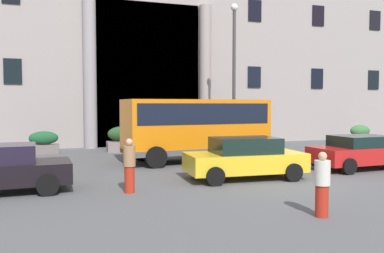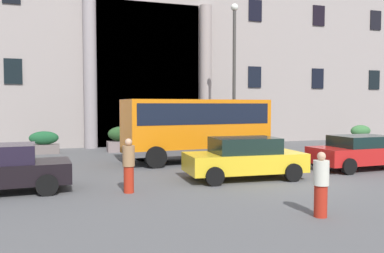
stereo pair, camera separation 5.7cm
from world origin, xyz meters
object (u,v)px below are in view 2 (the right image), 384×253
(hedge_planter_far_east, at_px, (252,136))
(motorcycle_far_end, at_px, (244,156))
(pedestrian_woman_with_bag, at_px, (129,166))
(bus_stop_sign, at_px, (266,121))
(parked_sedan_far, at_px, (244,158))
(hedge_planter_entrance_right, at_px, (360,134))
(hedge_planter_west, at_px, (44,143))
(hedge_planter_entrance_left, at_px, (122,139))
(lamppost_plaza_centre, at_px, (234,67))
(parked_coupe_end, at_px, (361,152))
(pedestrian_man_red_shirt, at_px, (321,185))
(orange_minibus, at_px, (196,125))

(hedge_planter_far_east, distance_m, motorcycle_far_end, 7.87)
(pedestrian_woman_with_bag, bearing_deg, hedge_planter_far_east, -51.15)
(bus_stop_sign, xyz_separation_m, parked_sedan_far, (-4.19, -6.15, -1.00))
(hedge_planter_entrance_right, bearing_deg, hedge_planter_west, 178.62)
(hedge_planter_entrance_left, relative_size, pedestrian_woman_with_bag, 1.02)
(parked_sedan_far, bearing_deg, hedge_planter_far_east, 64.65)
(pedestrian_woman_with_bag, relative_size, lamppost_plaza_centre, 0.20)
(bus_stop_sign, bearing_deg, pedestrian_woman_with_bag, -139.71)
(bus_stop_sign, distance_m, hedge_planter_west, 11.85)
(parked_coupe_end, xyz_separation_m, pedestrian_man_red_shirt, (-5.78, -5.35, 0.05))
(motorcycle_far_end, bearing_deg, parked_sedan_far, -115.35)
(bus_stop_sign, xyz_separation_m, parked_coupe_end, (1.22, -5.66, -1.04))
(motorcycle_far_end, bearing_deg, hedge_planter_west, 137.35)
(orange_minibus, height_order, hedge_planter_entrance_left, orange_minibus)
(orange_minibus, relative_size, pedestrian_man_red_shirt, 4.43)
(hedge_planter_entrance_right, height_order, lamppost_plaza_centre, lamppost_plaza_centre)
(orange_minibus, distance_m, hedge_planter_entrance_left, 5.69)
(pedestrian_woman_with_bag, height_order, lamppost_plaza_centre, lamppost_plaza_centre)
(parked_sedan_far, distance_m, motorcycle_far_end, 2.68)
(orange_minibus, bearing_deg, parked_sedan_far, -91.81)
(parked_coupe_end, distance_m, lamppost_plaza_centre, 8.50)
(bus_stop_sign, bearing_deg, hedge_planter_entrance_left, 154.78)
(pedestrian_man_red_shirt, bearing_deg, parked_sedan_far, -87.20)
(hedge_planter_entrance_right, distance_m, hedge_planter_west, 20.08)
(hedge_planter_entrance_left, xyz_separation_m, parked_sedan_far, (2.92, -9.50, 0.06))
(hedge_planter_far_east, relative_size, parked_sedan_far, 0.47)
(parked_sedan_far, relative_size, motorcycle_far_end, 2.05)
(hedge_planter_entrance_left, height_order, pedestrian_woman_with_bag, pedestrian_woman_with_bag)
(hedge_planter_west, relative_size, motorcycle_far_end, 0.76)
(parked_coupe_end, distance_m, motorcycle_far_end, 4.70)
(orange_minibus, bearing_deg, parked_coupe_end, -40.77)
(motorcycle_far_end, bearing_deg, orange_minibus, 121.52)
(hedge_planter_west, height_order, motorcycle_far_end, hedge_planter_west)
(hedge_planter_entrance_right, distance_m, hedge_planter_entrance_left, 15.98)
(hedge_planter_far_east, height_order, parked_coupe_end, hedge_planter_far_east)
(bus_stop_sign, relative_size, lamppost_plaza_centre, 0.35)
(orange_minibus, distance_m, hedge_planter_far_east, 7.06)
(hedge_planter_entrance_left, xyz_separation_m, parked_coupe_end, (8.33, -9.01, 0.03))
(parked_sedan_far, relative_size, pedestrian_man_red_shirt, 2.76)
(orange_minibus, xyz_separation_m, pedestrian_woman_with_bag, (-3.97, -5.55, -0.88))
(pedestrian_woman_with_bag, bearing_deg, hedge_planter_entrance_right, -68.57)
(hedge_planter_west, bearing_deg, hedge_planter_entrance_right, -1.38)
(hedge_planter_entrance_right, bearing_deg, pedestrian_woman_with_bag, -149.22)
(lamppost_plaza_centre, bearing_deg, orange_minibus, -136.87)
(pedestrian_man_red_shirt, distance_m, lamppost_plaza_centre, 13.49)
(hedge_planter_entrance_right, relative_size, parked_coupe_end, 0.37)
(hedge_planter_entrance_right, distance_m, parked_sedan_far, 16.04)
(hedge_planter_far_east, xyz_separation_m, parked_sedan_far, (-4.95, -9.28, 0.05))
(hedge_planter_far_east, bearing_deg, pedestrian_woman_with_bag, -131.80)
(orange_minibus, xyz_separation_m, parked_coupe_end, (5.64, -4.10, -0.98))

